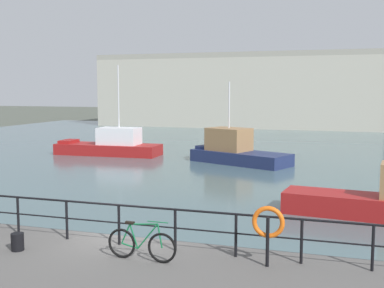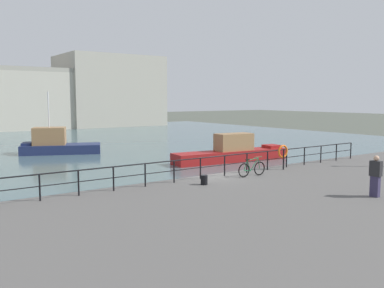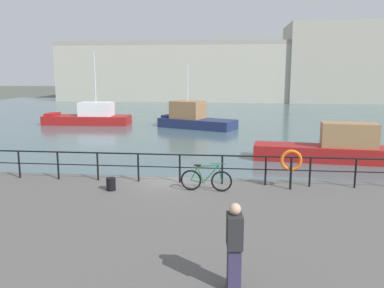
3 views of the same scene
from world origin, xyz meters
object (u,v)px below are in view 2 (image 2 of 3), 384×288
at_px(harbor_building, 37,98).
at_px(moored_white_yacht, 56,144).
at_px(parked_bicycle, 252,169).
at_px(moored_red_daysailer, 232,152).
at_px(mooring_bollard, 204,180).
at_px(standing_person, 376,176).
at_px(life_ring_stand, 283,152).

distance_m(harbor_building, moored_white_yacht, 36.45).
bearing_deg(parked_bicycle, moored_red_daysailer, 56.10).
bearing_deg(mooring_bollard, moored_red_daysailer, 44.21).
bearing_deg(harbor_building, moored_white_yacht, -102.56).
distance_m(moored_red_daysailer, mooring_bollard, 14.64).
bearing_deg(moored_red_daysailer, mooring_bollard, -129.43).
bearing_deg(moored_red_daysailer, parked_bicycle, -119.69).
distance_m(moored_white_yacht, moored_red_daysailer, 16.44).
height_order(parked_bicycle, standing_person, standing_person).
relative_size(harbor_building, moored_white_yacht, 7.60).
bearing_deg(mooring_bollard, moored_white_yacht, 88.97).
bearing_deg(standing_person, life_ring_stand, 68.08).
height_order(moored_red_daysailer, standing_person, standing_person).
height_order(mooring_bollard, life_ring_stand, life_ring_stand).
height_order(harbor_building, moored_white_yacht, harbor_building).
bearing_deg(standing_person, mooring_bollard, 119.58).
distance_m(harbor_building, moored_red_daysailer, 48.58).
bearing_deg(moored_red_daysailer, harbor_building, 98.96).
relative_size(mooring_bollard, life_ring_stand, 0.31).
height_order(harbor_building, standing_person, harbor_building).
relative_size(moored_red_daysailer, mooring_bollard, 22.98).
bearing_deg(mooring_bollard, life_ring_stand, 7.70).
bearing_deg(parked_bicycle, mooring_bollard, -173.02).
distance_m(moored_red_daysailer, parked_bicycle, 12.30).
xyz_separation_m(moored_white_yacht, moored_red_daysailer, (10.07, -12.99, -0.13)).
distance_m(moored_white_yacht, standing_person, 29.39).
height_order(moored_red_daysailer, life_ring_stand, life_ring_stand).
bearing_deg(standing_person, moored_red_daysailer, 62.81).
distance_m(harbor_building, mooring_bollard, 59.24).
xyz_separation_m(parked_bicycle, mooring_bollard, (-3.26, -0.28, -0.17)).
bearing_deg(harbor_building, life_ring_stand, -92.12).
bearing_deg(harbor_building, mooring_bollard, -98.06).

